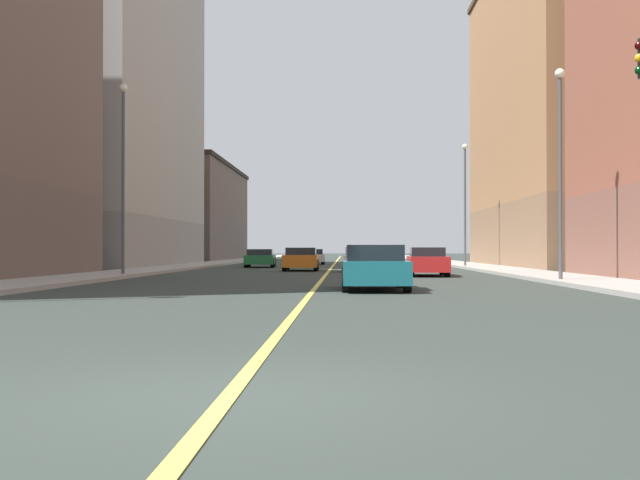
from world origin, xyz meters
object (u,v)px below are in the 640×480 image
(street_lamp_left_far, at_px, (465,193))
(car_silver, at_px, (312,257))
(car_teal, at_px, (374,268))
(car_white, at_px, (361,260))
(building_left_mid, at_px, (571,109))
(building_right_midblock, at_px, (105,95))
(street_lamp_left_near, at_px, (560,152))
(car_red, at_px, (427,262))
(building_right_distant, at_px, (187,213))
(car_orange, at_px, (301,259))
(street_lamp_right_near, at_px, (123,161))
(car_green, at_px, (260,258))

(street_lamp_left_far, height_order, car_silver, street_lamp_left_far)
(car_teal, bearing_deg, car_white, 90.21)
(building_left_mid, height_order, building_right_midblock, building_right_midblock)
(street_lamp_left_far, distance_m, car_silver, 15.80)
(building_left_mid, distance_m, street_lamp_left_near, 25.33)
(street_lamp_left_far, bearing_deg, car_red, -104.97)
(street_lamp_left_near, distance_m, car_teal, 9.32)
(building_left_mid, distance_m, building_right_distant, 43.54)
(car_orange, bearing_deg, car_teal, -80.47)
(building_right_distant, relative_size, car_red, 5.62)
(street_lamp_right_near, bearing_deg, building_left_mid, 37.07)
(building_right_midblock, bearing_deg, street_lamp_left_near, -45.57)
(car_teal, relative_size, car_white, 1.07)
(street_lamp_left_near, distance_m, car_white, 15.63)
(car_silver, height_order, car_orange, car_orange)
(building_right_distant, bearing_deg, car_silver, -53.96)
(street_lamp_right_near, relative_size, car_white, 1.96)
(street_lamp_left_near, bearing_deg, car_white, 117.42)
(car_white, height_order, car_red, car_white)
(street_lamp_left_near, bearing_deg, building_right_distant, 114.99)
(car_teal, bearing_deg, car_red, 76.70)
(building_right_distant, xyz_separation_m, street_lamp_right_near, (7.20, -47.81, 0.02))
(building_right_midblock, xyz_separation_m, car_teal, (17.73, -29.90, -11.32))
(street_lamp_left_far, relative_size, car_teal, 1.76)
(street_lamp_left_far, relative_size, car_green, 1.73)
(car_teal, relative_size, car_red, 0.97)
(building_right_midblock, bearing_deg, car_teal, -59.34)
(street_lamp_left_near, xyz_separation_m, car_green, (-13.49, 23.33, -4.11))
(car_silver, bearing_deg, street_lamp_left_near, -72.58)
(building_right_midblock, relative_size, car_silver, 6.02)
(car_silver, bearing_deg, building_right_midblock, -149.68)
(building_left_mid, distance_m, car_green, 22.95)
(car_white, bearing_deg, car_silver, 100.00)
(car_silver, height_order, car_white, car_white)
(building_right_midblock, xyz_separation_m, street_lamp_left_far, (24.61, -2.76, -7.10))
(building_right_distant, relative_size, car_silver, 6.46)
(street_lamp_right_near, xyz_separation_m, car_silver, (6.93, 28.38, -4.44))
(car_teal, bearing_deg, building_left_mid, 63.61)
(building_right_midblock, height_order, car_green, building_right_midblock)
(building_right_distant, relative_size, street_lamp_right_near, 3.16)
(car_white, relative_size, car_red, 0.91)
(car_red, bearing_deg, building_left_mid, 55.42)
(car_white, bearing_deg, building_right_midblock, 146.46)
(street_lamp_right_near, bearing_deg, building_right_distant, 98.57)
(building_right_distant, xyz_separation_m, car_white, (17.66, -39.40, -4.39))
(street_lamp_right_near, distance_m, street_lamp_left_far, 24.58)
(car_silver, bearing_deg, car_green, -106.74)
(street_lamp_right_near, distance_m, car_red, 14.28)
(building_left_mid, bearing_deg, street_lamp_right_near, -142.93)
(street_lamp_left_near, xyz_separation_m, car_orange, (-10.29, 15.52, -4.07))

